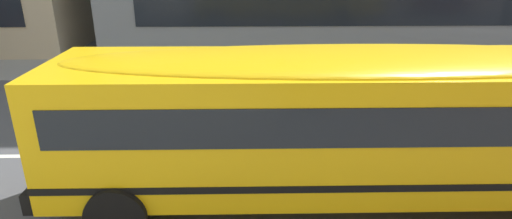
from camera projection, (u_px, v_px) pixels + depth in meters
name	position (u px, v px, depth m)	size (l,w,h in m)	color
ground_plane	(197.00, 155.00, 9.32)	(400.00, 400.00, 0.00)	#4C4C4F
sidewalk_far	(218.00, 68.00, 16.21)	(120.00, 3.00, 0.01)	gray
lane_centreline	(197.00, 154.00, 9.32)	(110.00, 0.16, 0.01)	silver
school_bus	(377.00, 115.00, 7.14)	(12.31, 2.94, 2.75)	yellow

